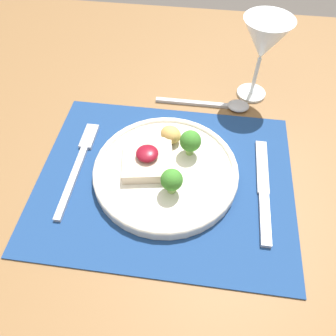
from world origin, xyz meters
name	(u,v)px	position (x,y,z in m)	size (l,w,h in m)	color
ground_plane	(167,300)	(0.00, 0.00, 0.00)	(8.00, 8.00, 0.00)	#4C4742
dining_table	(165,203)	(0.00, 0.00, 0.66)	(1.30, 1.24, 0.74)	brown
placemat	(165,179)	(0.00, 0.00, 0.74)	(0.44, 0.35, 0.00)	navy
dinner_plate	(167,169)	(0.00, 0.01, 0.75)	(0.25, 0.25, 0.07)	silver
fork	(80,161)	(-0.16, 0.02, 0.74)	(0.02, 0.21, 0.01)	#B2B2B7
knife	(264,195)	(0.17, -0.01, 0.74)	(0.02, 0.21, 0.01)	#B2B2B7
spoon	(223,105)	(0.09, 0.20, 0.74)	(0.20, 0.04, 0.01)	#B2B2B7
wine_glass_near	(264,42)	(0.15, 0.25, 0.86)	(0.09, 0.09, 0.17)	white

